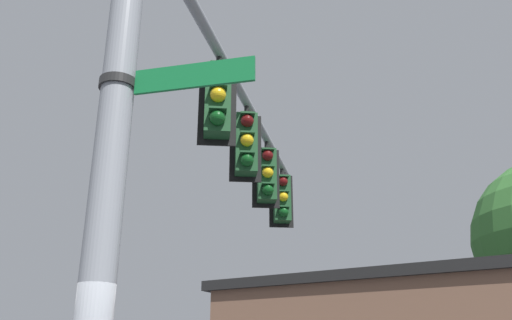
{
  "coord_description": "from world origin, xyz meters",
  "views": [
    {
      "loc": [
        -0.78,
        4.09,
        1.94
      ],
      "look_at": [
        -1.64,
        -4.82,
        5.38
      ],
      "focal_mm": 37.47,
      "sensor_mm": 36.0,
      "label": 1
    }
  ],
  "objects_px": {
    "traffic_light_nearest_pole": "(218,100)",
    "traffic_light_mid_outer": "(267,175)",
    "traffic_light_arm_end": "(282,198)",
    "street_name_sign": "(153,81)",
    "traffic_light_mid_inner": "(246,143)"
  },
  "relations": [
    {
      "from": "traffic_light_nearest_pole",
      "to": "traffic_light_mid_inner",
      "type": "distance_m",
      "value": 1.62
    },
    {
      "from": "traffic_light_nearest_pole",
      "to": "traffic_light_arm_end",
      "type": "relative_size",
      "value": 1.0
    },
    {
      "from": "traffic_light_arm_end",
      "to": "street_name_sign",
      "type": "height_order",
      "value": "traffic_light_arm_end"
    },
    {
      "from": "traffic_light_mid_inner",
      "to": "traffic_light_arm_end",
      "type": "xyz_separation_m",
      "value": [
        -1.04,
        -3.07,
        0.0
      ]
    },
    {
      "from": "traffic_light_nearest_pole",
      "to": "traffic_light_mid_inner",
      "type": "bearing_deg",
      "value": -108.77
    },
    {
      "from": "traffic_light_mid_outer",
      "to": "traffic_light_nearest_pole",
      "type": "bearing_deg",
      "value": 71.23
    },
    {
      "from": "traffic_light_nearest_pole",
      "to": "traffic_light_mid_outer",
      "type": "xyz_separation_m",
      "value": [
        -1.04,
        -3.07,
        0.0
      ]
    },
    {
      "from": "traffic_light_nearest_pole",
      "to": "traffic_light_mid_outer",
      "type": "height_order",
      "value": "same"
    },
    {
      "from": "traffic_light_nearest_pole",
      "to": "traffic_light_arm_end",
      "type": "distance_m",
      "value": 4.86
    },
    {
      "from": "traffic_light_mid_inner",
      "to": "street_name_sign",
      "type": "distance_m",
      "value": 4.54
    },
    {
      "from": "traffic_light_mid_outer",
      "to": "traffic_light_arm_end",
      "type": "distance_m",
      "value": 1.62
    },
    {
      "from": "traffic_light_arm_end",
      "to": "traffic_light_mid_outer",
      "type": "bearing_deg",
      "value": 71.23
    },
    {
      "from": "traffic_light_mid_inner",
      "to": "street_name_sign",
      "type": "relative_size",
      "value": 1.01
    },
    {
      "from": "traffic_light_arm_end",
      "to": "street_name_sign",
      "type": "xyz_separation_m",
      "value": [
        2.15,
        7.29,
        -1.24
      ]
    },
    {
      "from": "traffic_light_mid_outer",
      "to": "traffic_light_arm_end",
      "type": "bearing_deg",
      "value": -108.77
    }
  ]
}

